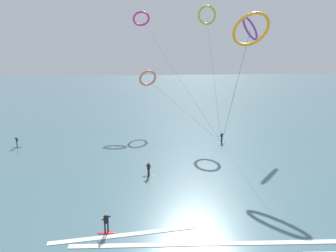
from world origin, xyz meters
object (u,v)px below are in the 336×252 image
surfer_charcoal (149,170)px  kite_violet (250,29)px  surfer_teal (17,143)px  kite_amber (251,29)px  kite_coral (148,78)px  kite_magenta (141,19)px  surfer_cobalt (222,138)px  surfer_crimson (106,224)px  kite_lime (207,15)px

surfer_charcoal → kite_violet: kite_violet is taller
surfer_teal → kite_violet: 41.05m
surfer_charcoal → kite_amber: (13.95, 7.46, 16.10)m
surfer_teal → kite_coral: size_ratio=0.13×
kite_amber → kite_magenta: 31.56m
kite_amber → kite_violet: bearing=116.9°
surfer_cobalt → kite_violet: kite_violet is taller
surfer_crimson → kite_coral: kite_coral is taller
surfer_charcoal → kite_lime: size_ratio=0.08×
kite_coral → kite_amber: bearing=111.0°
kite_coral → kite_violet: bearing=145.5°
kite_amber → kite_violet: 11.96m
kite_lime → kite_coral: 16.12m
surfer_cobalt → kite_coral: size_ratio=0.13×
kite_violet → kite_coral: 19.63m
surfer_cobalt → kite_violet: size_ratio=0.09×
surfer_cobalt → kite_amber: kite_amber is taller
surfer_cobalt → surfer_teal: bearing=127.8°
kite_amber → surfer_crimson: bearing=-86.1°
surfer_teal → kite_amber: kite_amber is taller
kite_amber → kite_magenta: kite_magenta is taller
surfer_charcoal → surfer_teal: same height
surfer_charcoal → kite_amber: 22.57m
surfer_charcoal → kite_coral: kite_coral is taller
surfer_charcoal → kite_violet: (18.16, 18.62, 17.05)m
kite_lime → kite_magenta: (-11.83, 9.49, 0.28)m
kite_amber → kite_violet: kite_violet is taller
kite_lime → kite_coral: bearing=39.1°
kite_coral → surfer_crimson: bearing=65.7°
surfer_teal → surfer_cobalt: bearing=70.9°
surfer_crimson → kite_violet: size_ratio=0.09×
surfer_teal → surfer_cobalt: 31.11m
surfer_crimson → kite_amber: 30.49m
surfer_cobalt → kite_magenta: bearing=66.0°
kite_lime → surfer_charcoal: bearing=93.0°
surfer_teal → kite_amber: bearing=62.1°
surfer_charcoal → kite_coral: (1.37, 24.28, 8.60)m
kite_violet → kite_coral: (-16.79, 5.66, -8.45)m
surfer_crimson → kite_coral: (5.27, 35.56, 8.60)m
surfer_cobalt → surfer_charcoal: bearing=175.8°
kite_violet → kite_lime: bearing=79.1°
surfer_charcoal → surfer_teal: bearing=-95.1°
kite_magenta → kite_coral: (0.58, -11.57, -11.63)m
kite_lime → kite_violet: 9.96m
surfer_crimson → kite_amber: bearing=4.7°
surfer_teal → kite_coral: bearing=100.4°
kite_violet → surfer_teal: bearing=141.0°
kite_lime → kite_magenta: bearing=-10.2°
surfer_charcoal → surfer_teal: 23.35m
surfer_crimson → kite_amber: (17.86, 18.74, 16.10)m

